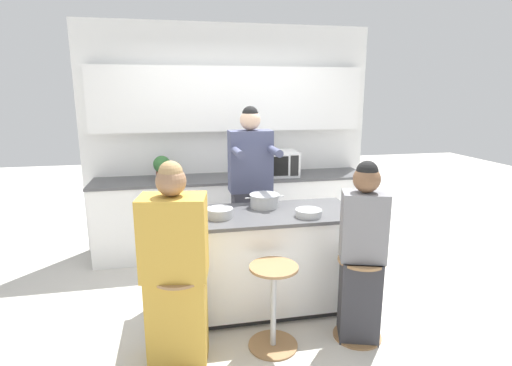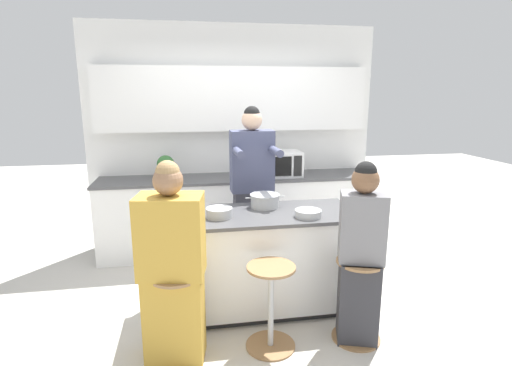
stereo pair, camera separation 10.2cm
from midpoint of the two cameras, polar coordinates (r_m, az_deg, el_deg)
ground_plane at (r=3.80m, az=-0.59°, el=-17.25°), size 16.00×16.00×0.00m
wall_back at (r=4.95m, az=-4.34°, el=8.62°), size 3.51×0.22×2.70m
back_counter at (r=4.87m, az=-3.70°, el=-4.42°), size 3.26×0.60×0.92m
kitchen_island at (r=3.59m, az=-0.60°, el=-11.02°), size 1.72×0.69×0.89m
bar_stool_leftmost at (r=3.05m, az=-11.77°, el=-18.01°), size 0.38×0.38×0.66m
bar_stool_center at (r=3.13m, az=1.53°, el=-16.90°), size 0.38×0.38×0.66m
bar_stool_rightmost at (r=3.32m, az=13.69°, el=-15.39°), size 0.38×0.38×0.66m
person_cooking at (r=4.01m, az=-1.51°, el=-1.89°), size 0.43×0.56×1.78m
person_wrapped_blanket at (r=2.89m, az=-12.46°, el=-12.13°), size 0.49×0.35×1.47m
person_seated_near at (r=3.19m, az=13.97°, el=-10.39°), size 0.38×0.34×1.42m
cooking_pot at (r=3.60m, az=0.40°, el=-2.53°), size 0.35×0.27×0.12m
fruit_bowl at (r=3.33m, az=-6.07°, el=-4.27°), size 0.22×0.22×0.08m
mixing_bowl_steel at (r=3.36m, az=6.65°, el=-4.28°), size 0.22×0.22×0.06m
coffee_cup_near at (r=3.28m, az=-11.98°, el=-4.76°), size 0.12×0.09×0.08m
banana_bunch at (r=3.46m, az=12.39°, el=-4.12°), size 0.16×0.12×0.05m
microwave at (r=4.78m, az=2.06°, el=2.78°), size 0.54×0.37×0.30m
potted_plant at (r=4.69m, az=-13.88°, el=2.28°), size 0.20×0.20×0.28m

